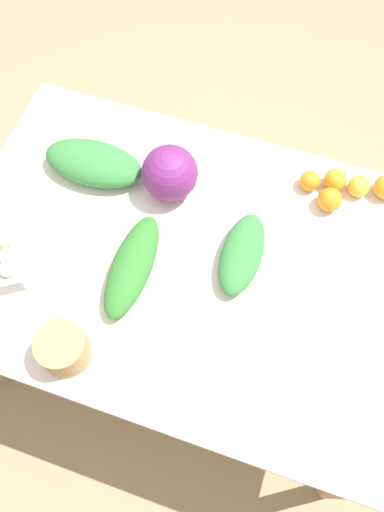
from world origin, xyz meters
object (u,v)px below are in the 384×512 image
(paper_bag, at_px, (63,348))
(orange_2, at_px, (330,200))
(orange_4, at_px, (310,181))
(orange_0, at_px, (359,186))
(cabbage_purple, at_px, (170,173))
(greens_bunch_scallion, at_px, (94,163))
(greens_bunch_dandelion, at_px, (132,266))
(orange_1, at_px, (335,180))
(greens_bunch_kale, at_px, (242,254))

(paper_bag, xyz_separation_m, orange_2, (-0.56, -0.68, -0.02))
(orange_4, bearing_deg, orange_0, -169.33)
(cabbage_purple, xyz_separation_m, greens_bunch_scallion, (0.25, 0.02, -0.04))
(paper_bag, relative_size, orange_2, 1.79)
(cabbage_purple, bearing_deg, greens_bunch_dandelion, 88.68)
(orange_0, height_order, orange_1, orange_1)
(greens_bunch_dandelion, height_order, orange_1, greens_bunch_dandelion)
(greens_bunch_kale, xyz_separation_m, greens_bunch_dandelion, (0.28, 0.14, 0.00))
(orange_0, bearing_deg, greens_bunch_kale, 50.74)
(greens_bunch_scallion, relative_size, orange_4, 4.96)
(orange_1, bearing_deg, greens_bunch_kale, 59.00)
(paper_bag, relative_size, greens_bunch_dandelion, 0.40)
(orange_1, relative_size, orange_2, 0.95)
(greens_bunch_dandelion, bearing_deg, paper_bag, 74.58)
(greens_bunch_dandelion, distance_m, greens_bunch_scallion, 0.37)
(greens_bunch_scallion, distance_m, orange_0, 0.82)
(paper_bag, bearing_deg, orange_4, -123.93)
(greens_bunch_dandelion, bearing_deg, orange_2, -140.79)
(paper_bag, bearing_deg, greens_bunch_dandelion, -105.42)
(cabbage_purple, height_order, orange_2, cabbage_purple)
(orange_0, xyz_separation_m, orange_2, (0.07, 0.08, 0.00))
(orange_1, bearing_deg, orange_4, 20.03)
(orange_0, bearing_deg, greens_bunch_dandelion, 40.27)
(greens_bunch_scallion, relative_size, orange_0, 4.71)
(greens_bunch_kale, bearing_deg, greens_bunch_scallion, -15.84)
(greens_bunch_kale, bearing_deg, paper_bag, 49.21)
(greens_bunch_kale, bearing_deg, orange_1, -121.00)
(orange_1, height_order, orange_2, orange_2)
(greens_bunch_scallion, relative_size, orange_1, 4.51)
(greens_bunch_kale, bearing_deg, orange_0, -129.26)
(greens_bunch_scallion, xyz_separation_m, orange_2, (-0.73, -0.11, -0.01))
(greens_bunch_kale, bearing_deg, orange_4, -112.59)
(greens_bunch_scallion, distance_m, orange_2, 0.73)
(greens_bunch_dandelion, xyz_separation_m, greens_bunch_scallion, (0.24, -0.29, 0.01))
(orange_2, bearing_deg, orange_1, -90.88)
(greens_bunch_dandelion, distance_m, orange_2, 0.62)
(greens_bunch_dandelion, relative_size, orange_0, 4.91)
(orange_2, relative_size, orange_4, 1.16)
(orange_0, height_order, orange_2, orange_2)
(greens_bunch_kale, relative_size, orange_4, 4.20)
(paper_bag, relative_size, orange_0, 1.96)
(cabbage_purple, distance_m, paper_bag, 0.59)
(greens_bunch_kale, xyz_separation_m, orange_0, (-0.28, -0.34, -0.00))
(cabbage_purple, xyz_separation_m, greens_bunch_dandelion, (0.01, 0.30, -0.05))
(orange_1, relative_size, orange_4, 1.10)
(orange_0, distance_m, orange_1, 0.07)
(greens_bunch_scallion, height_order, orange_1, greens_bunch_scallion)
(orange_0, relative_size, orange_2, 0.91)
(cabbage_purple, height_order, greens_bunch_scallion, cabbage_purple)
(paper_bag, relative_size, greens_bunch_scallion, 0.42)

